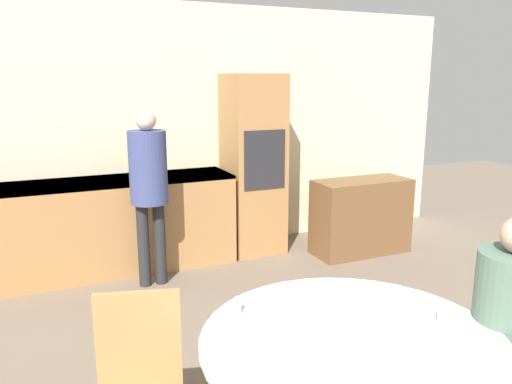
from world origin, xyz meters
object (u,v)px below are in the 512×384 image
object	(u,v)px
sideboard	(361,216)
bowl_near	(335,310)
oven_unit	(253,165)
cup	(445,315)
dining_table	(351,382)
bowl_centre	(310,365)
person_standing	(149,179)

from	to	relation	value
sideboard	bowl_near	bearing A→B (deg)	-128.17
oven_unit	bowl_near	distance (m)	3.05
cup	sideboard	bearing A→B (deg)	61.48
dining_table	bowl_centre	xyz separation A→B (m)	(-0.30, -0.14, 0.24)
oven_unit	dining_table	distance (m)	3.30
oven_unit	cup	bearing A→B (deg)	-97.56
dining_table	person_standing	size ratio (longest dim) A/B	0.86
bowl_near	sideboard	bearing A→B (deg)	51.83
bowl_centre	cup	bearing A→B (deg)	5.84
oven_unit	bowl_near	xyz separation A→B (m)	(-0.85, -2.92, -0.20)
oven_unit	bowl_centre	xyz separation A→B (m)	(-1.19, -3.29, -0.20)
dining_table	person_standing	distance (m)	2.70
cup	bowl_centre	size ratio (longest dim) A/B	0.44
person_standing	cup	bearing A→B (deg)	-73.56
cup	bowl_near	size ratio (longest dim) A/B	0.58
bowl_centre	oven_unit	bearing A→B (deg)	70.06
cup	bowl_near	distance (m)	0.51
sideboard	bowl_near	distance (m)	3.03
dining_table	bowl_centre	distance (m)	0.41
dining_table	bowl_near	bearing A→B (deg)	78.01
dining_table	bowl_centre	size ratio (longest dim) A/B	7.34
cup	person_standing	bearing A→B (deg)	106.44
bowl_centre	sideboard	bearing A→B (deg)	51.04
oven_unit	person_standing	size ratio (longest dim) A/B	1.20
oven_unit	person_standing	bearing A→B (deg)	-157.26
dining_table	bowl_centre	world-z (taller)	bowl_centre
oven_unit	bowl_near	world-z (taller)	oven_unit
oven_unit	cup	distance (m)	3.24
dining_table	cup	distance (m)	0.54
person_standing	bowl_near	world-z (taller)	person_standing
sideboard	person_standing	size ratio (longest dim) A/B	0.65
sideboard	bowl_centre	bearing A→B (deg)	-128.96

